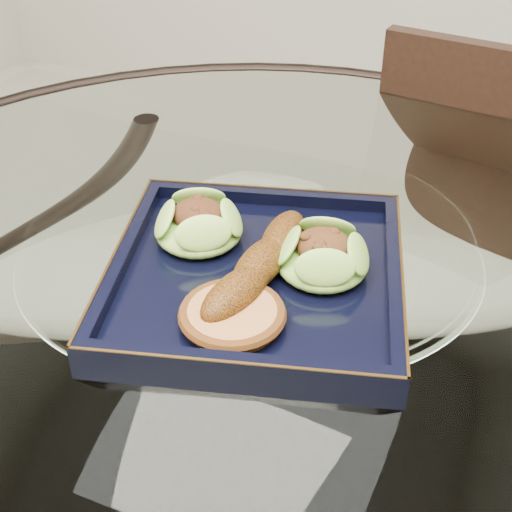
% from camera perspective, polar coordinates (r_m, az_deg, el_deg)
% --- Properties ---
extents(dining_table, '(1.13, 1.13, 0.77)m').
position_cam_1_polar(dining_table, '(0.80, -0.42, -11.06)').
color(dining_table, white).
rests_on(dining_table, ground).
extents(dining_chair, '(0.41, 0.41, 0.85)m').
position_cam_1_polar(dining_chair, '(1.14, 14.93, -4.09)').
color(dining_chair, black).
rests_on(dining_chair, ground).
extents(navy_plate, '(0.33, 0.33, 0.02)m').
position_cam_1_polar(navy_plate, '(0.67, 0.00, -2.06)').
color(navy_plate, black).
rests_on(navy_plate, dining_table).
extents(lettuce_wrap_left, '(0.09, 0.09, 0.03)m').
position_cam_1_polar(lettuce_wrap_left, '(0.71, -4.61, 2.34)').
color(lettuce_wrap_left, '#5C9B2D').
rests_on(lettuce_wrap_left, navy_plate).
extents(lettuce_wrap_right, '(0.10, 0.10, 0.03)m').
position_cam_1_polar(lettuce_wrap_right, '(0.66, 5.33, -0.21)').
color(lettuce_wrap_right, olive).
rests_on(lettuce_wrap_right, navy_plate).
extents(roasted_plantain, '(0.05, 0.18, 0.03)m').
position_cam_1_polar(roasted_plantain, '(0.65, 0.35, -0.66)').
color(roasted_plantain, '#65350A').
rests_on(roasted_plantain, navy_plate).
extents(crumb_patty, '(0.11, 0.11, 0.02)m').
position_cam_1_polar(crumb_patty, '(0.61, -1.91, -4.83)').
color(crumb_patty, '#BD763F').
rests_on(crumb_patty, navy_plate).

